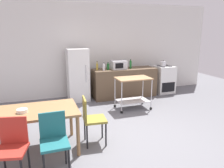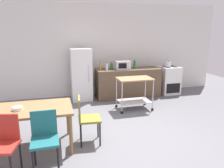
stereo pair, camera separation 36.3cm
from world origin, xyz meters
name	(u,v)px [view 1 (the left image)]	position (x,y,z in m)	size (l,w,h in m)	color
ground_plane	(131,137)	(0.00, 0.00, 0.00)	(12.00, 12.00, 0.00)	slate
back_wall	(91,50)	(0.00, 3.20, 1.45)	(8.40, 0.12, 2.90)	silver
kitchen_counter	(124,83)	(0.90, 2.60, 0.45)	(2.00, 0.64, 0.90)	brown
dining_table	(32,115)	(-1.80, 0.07, 0.67)	(1.50, 0.90, 0.75)	olive
chair_red	(12,145)	(-2.07, -0.62, 0.52)	(0.48, 0.48, 0.89)	#B72D23
chair_olive	(91,117)	(-0.80, 0.00, 0.52)	(0.43, 0.43, 0.89)	olive
chair_teal	(54,139)	(-1.51, -0.61, 0.52)	(0.41, 0.41, 0.89)	#1E666B
stove_oven	(164,79)	(2.35, 2.62, 0.45)	(0.60, 0.61, 0.92)	white
refrigerator	(78,75)	(-0.55, 2.70, 0.78)	(0.60, 0.63, 1.55)	white
kitchen_cart	(133,88)	(0.70, 1.48, 0.57)	(0.91, 0.57, 0.85)	#A37A51
bottle_sparkling_water	(97,67)	(0.03, 2.64, 1.00)	(0.06, 0.06, 0.26)	gold
bottle_vinegar	(104,67)	(0.20, 2.52, 1.00)	(0.08, 0.08, 0.24)	silver
bottle_hot_sauce	(108,67)	(0.37, 2.62, 0.99)	(0.08, 0.08, 0.22)	#1E6628
microwave	(119,65)	(0.70, 2.59, 1.03)	(0.46, 0.35, 0.26)	silver
bottle_olive_oil	(131,64)	(1.09, 2.57, 1.02)	(0.07, 0.07, 0.29)	#1E6628
fruit_bowl	(22,111)	(-1.95, 0.02, 0.78)	(0.17, 0.17, 0.06)	white
kettle	(163,64)	(2.23, 2.52, 1.00)	(0.24, 0.17, 0.19)	silver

